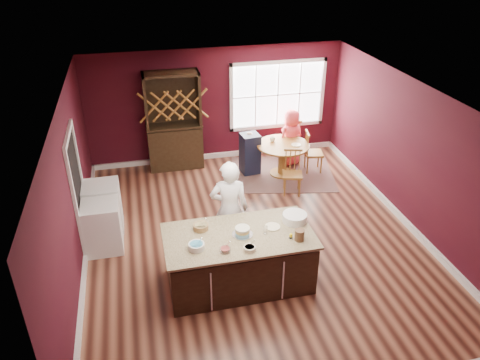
{
  "coord_description": "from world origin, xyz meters",
  "views": [
    {
      "loc": [
        -1.85,
        -6.84,
        5.08
      ],
      "look_at": [
        -0.16,
        0.33,
        1.05
      ],
      "focal_mm": 35.0,
      "sensor_mm": 36.0,
      "label": 1
    }
  ],
  "objects_px": {
    "chair_north": "(289,139)",
    "toddler": "(247,139)",
    "dining_table": "(283,153)",
    "high_chair": "(250,153)",
    "kitchen_island": "(239,260)",
    "dryer": "(103,207)",
    "chair_east": "(314,151)",
    "baker": "(229,209)",
    "washer": "(103,227)",
    "chair_south": "(293,173)",
    "seated_woman": "(291,138)",
    "layer_cake": "(242,231)",
    "hutch": "(174,122)"
  },
  "relations": [
    {
      "from": "seated_woman",
      "to": "toddler",
      "type": "height_order",
      "value": "seated_woman"
    },
    {
      "from": "kitchen_island",
      "to": "high_chair",
      "type": "bearing_deg",
      "value": 73.09
    },
    {
      "from": "dining_table",
      "to": "washer",
      "type": "height_order",
      "value": "washer"
    },
    {
      "from": "toddler",
      "to": "dryer",
      "type": "relative_size",
      "value": 0.28
    },
    {
      "from": "kitchen_island",
      "to": "dryer",
      "type": "distance_m",
      "value": 2.95
    },
    {
      "from": "chair_south",
      "to": "layer_cake",
      "type": "bearing_deg",
      "value": -107.58
    },
    {
      "from": "high_chair",
      "to": "washer",
      "type": "relative_size",
      "value": 1.09
    },
    {
      "from": "chair_north",
      "to": "toddler",
      "type": "height_order",
      "value": "chair_north"
    },
    {
      "from": "washer",
      "to": "high_chair",
      "type": "bearing_deg",
      "value": 34.91
    },
    {
      "from": "chair_east",
      "to": "chair_north",
      "type": "xyz_separation_m",
      "value": [
        -0.35,
        0.75,
        0.03
      ]
    },
    {
      "from": "washer",
      "to": "seated_woman",
      "type": "bearing_deg",
      "value": 29.83
    },
    {
      "from": "dining_table",
      "to": "chair_south",
      "type": "xyz_separation_m",
      "value": [
        -0.06,
        -0.87,
        -0.05
      ]
    },
    {
      "from": "chair_north",
      "to": "toddler",
      "type": "distance_m",
      "value": 1.25
    },
    {
      "from": "chair_south",
      "to": "seated_woman",
      "type": "xyz_separation_m",
      "value": [
        0.41,
        1.34,
        0.2
      ]
    },
    {
      "from": "chair_south",
      "to": "dryer",
      "type": "relative_size",
      "value": 1.03
    },
    {
      "from": "kitchen_island",
      "to": "baker",
      "type": "height_order",
      "value": "baker"
    },
    {
      "from": "dining_table",
      "to": "chair_east",
      "type": "relative_size",
      "value": 1.2
    },
    {
      "from": "kitchen_island",
      "to": "chair_south",
      "type": "distance_m",
      "value": 3.08
    },
    {
      "from": "baker",
      "to": "layer_cake",
      "type": "bearing_deg",
      "value": 101.77
    },
    {
      "from": "washer",
      "to": "toddler",
      "type": "bearing_deg",
      "value": 36.29
    },
    {
      "from": "chair_east",
      "to": "dryer",
      "type": "relative_size",
      "value": 1.05
    },
    {
      "from": "dining_table",
      "to": "layer_cake",
      "type": "bearing_deg",
      "value": -117.32
    },
    {
      "from": "layer_cake",
      "to": "high_chair",
      "type": "height_order",
      "value": "layer_cake"
    },
    {
      "from": "dining_table",
      "to": "toddler",
      "type": "distance_m",
      "value": 0.87
    },
    {
      "from": "seated_woman",
      "to": "washer",
      "type": "relative_size",
      "value": 1.5
    },
    {
      "from": "dining_table",
      "to": "chair_north",
      "type": "relative_size",
      "value": 1.13
    },
    {
      "from": "chair_north",
      "to": "washer",
      "type": "bearing_deg",
      "value": 23.0
    },
    {
      "from": "hutch",
      "to": "dryer",
      "type": "xyz_separation_m",
      "value": [
        -1.6,
        -2.3,
        -0.67
      ]
    },
    {
      "from": "high_chair",
      "to": "toddler",
      "type": "xyz_separation_m",
      "value": [
        -0.05,
        0.08,
        0.31
      ]
    },
    {
      "from": "baker",
      "to": "washer",
      "type": "height_order",
      "value": "baker"
    },
    {
      "from": "washer",
      "to": "dryer",
      "type": "bearing_deg",
      "value": 90.0
    },
    {
      "from": "layer_cake",
      "to": "chair_north",
      "type": "relative_size",
      "value": 0.3
    },
    {
      "from": "dining_table",
      "to": "baker",
      "type": "relative_size",
      "value": 0.67
    },
    {
      "from": "kitchen_island",
      "to": "chair_north",
      "type": "bearing_deg",
      "value": 61.87
    },
    {
      "from": "kitchen_island",
      "to": "chair_south",
      "type": "bearing_deg",
      "value": 55.31
    },
    {
      "from": "kitchen_island",
      "to": "high_chair",
      "type": "xyz_separation_m",
      "value": [
        1.12,
        3.67,
        0.06
      ]
    },
    {
      "from": "chair_south",
      "to": "chair_north",
      "type": "height_order",
      "value": "chair_north"
    },
    {
      "from": "chair_east",
      "to": "kitchen_island",
      "type": "bearing_deg",
      "value": 152.74
    },
    {
      "from": "chair_east",
      "to": "hutch",
      "type": "bearing_deg",
      "value": 82.51
    },
    {
      "from": "kitchen_island",
      "to": "baker",
      "type": "distance_m",
      "value": 0.91
    },
    {
      "from": "chair_south",
      "to": "dryer",
      "type": "height_order",
      "value": "chair_south"
    },
    {
      "from": "high_chair",
      "to": "chair_north",
      "type": "bearing_deg",
      "value": 16.79
    },
    {
      "from": "chair_north",
      "to": "dryer",
      "type": "height_order",
      "value": "chair_north"
    },
    {
      "from": "chair_east",
      "to": "hutch",
      "type": "height_order",
      "value": "hutch"
    },
    {
      "from": "dryer",
      "to": "dining_table",
      "type": "bearing_deg",
      "value": 18.89
    },
    {
      "from": "baker",
      "to": "high_chair",
      "type": "height_order",
      "value": "baker"
    },
    {
      "from": "dryer",
      "to": "high_chair",
      "type": "bearing_deg",
      "value": 26.54
    },
    {
      "from": "chair_east",
      "to": "hutch",
      "type": "xyz_separation_m",
      "value": [
        -3.08,
        0.96,
        0.65
      ]
    },
    {
      "from": "baker",
      "to": "chair_east",
      "type": "distance_m",
      "value": 3.66
    },
    {
      "from": "baker",
      "to": "seated_woman",
      "type": "height_order",
      "value": "baker"
    }
  ]
}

